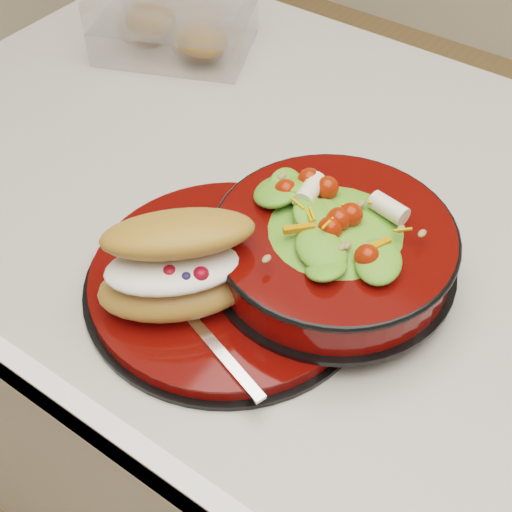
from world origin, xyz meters
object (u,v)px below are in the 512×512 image
Objects in this scene: island_counter at (322,418)px; salad_bowl at (334,239)px; croissant at (178,266)px; dinner_plate at (229,280)px; pastry_box at (175,20)px; fork at (210,340)px.

salad_bowl is (0.04, -0.10, 0.50)m from island_counter.
croissant is (-0.10, -0.12, 0.01)m from salad_bowl.
island_counter is at bearing 75.98° from dinner_plate.
croissant is 0.50m from pastry_box.
dinner_plate is 2.03× the size of fork.
island_counter is 8.49× the size of fork.
pastry_box is (-0.43, 0.26, -0.01)m from salad_bowl.
salad_bowl is 0.97× the size of pastry_box.
croissant is 1.20× the size of fork.
fork is at bearing -70.23° from croissant.
salad_bowl reaches higher than dinner_plate.
croissant reaches higher than dinner_plate.
island_counter is 0.65m from pastry_box.
croissant is (-0.06, -0.22, 0.51)m from island_counter.
island_counter is 4.96× the size of salad_bowl.
pastry_box reaches higher than dinner_plate.
dinner_plate is 1.69× the size of croissant.
fork is at bearing -105.69° from salad_bowl.
salad_bowl is at bearing -54.67° from pastry_box.
pastry_box is (-0.39, 0.16, 0.49)m from island_counter.
salad_bowl is 0.16m from croissant.
dinner_plate is 1.18× the size of salad_bowl.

